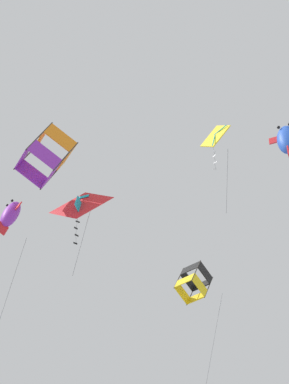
{
  "coord_description": "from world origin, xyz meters",
  "views": [
    {
      "loc": [
        24.78,
        -4.29,
        0.5
      ],
      "look_at": [
        2.06,
        -0.22,
        19.32
      ],
      "focal_mm": 61.51,
      "sensor_mm": 36.0,
      "label": 1
    }
  ],
  "objects_px": {
    "kite_fish_upper_right": "(287,140)",
    "kite_box_highest": "(194,283)",
    "kite_delta_mid_left": "(80,205)",
    "kite_diamond_near_left": "(215,137)",
    "kite_box_near_right": "(46,156)",
    "kite_fish_far_centre": "(10,215)"
  },
  "relations": [
    {
      "from": "kite_box_near_right",
      "to": "kite_fish_far_centre",
      "type": "height_order",
      "value": "kite_box_near_right"
    },
    {
      "from": "kite_box_near_right",
      "to": "kite_fish_far_centre",
      "type": "xyz_separation_m",
      "value": [
        -2.54,
        -1.27,
        -1.37
      ]
    },
    {
      "from": "kite_fish_far_centre",
      "to": "kite_fish_upper_right",
      "type": "distance_m",
      "value": 13.34
    },
    {
      "from": "kite_fish_far_centre",
      "to": "kite_delta_mid_left",
      "type": "bearing_deg",
      "value": -157.57
    },
    {
      "from": "kite_fish_far_centre",
      "to": "kite_box_highest",
      "type": "height_order",
      "value": "kite_box_highest"
    },
    {
      "from": "kite_fish_upper_right",
      "to": "kite_box_highest",
      "type": "bearing_deg",
      "value": -40.67
    },
    {
      "from": "kite_fish_upper_right",
      "to": "kite_diamond_near_left",
      "type": "bearing_deg",
      "value": 50.14
    },
    {
      "from": "kite_box_highest",
      "to": "kite_delta_mid_left",
      "type": "xyz_separation_m",
      "value": [
        8.85,
        -6.96,
        -2.37
      ]
    },
    {
      "from": "kite_fish_upper_right",
      "to": "kite_diamond_near_left",
      "type": "xyz_separation_m",
      "value": [
        1.2,
        -3.96,
        -1.61
      ]
    },
    {
      "from": "kite_box_near_right",
      "to": "kite_box_highest",
      "type": "height_order",
      "value": "kite_box_highest"
    },
    {
      "from": "kite_fish_upper_right",
      "to": "kite_box_highest",
      "type": "relative_size",
      "value": 0.68
    },
    {
      "from": "kite_box_near_right",
      "to": "kite_diamond_near_left",
      "type": "distance_m",
      "value": 7.36
    },
    {
      "from": "kite_box_near_right",
      "to": "kite_box_highest",
      "type": "xyz_separation_m",
      "value": [
        -9.08,
        8.56,
        0.16
      ]
    },
    {
      "from": "kite_delta_mid_left",
      "to": "kite_diamond_near_left",
      "type": "height_order",
      "value": "kite_diamond_near_left"
    },
    {
      "from": "kite_fish_far_centre",
      "to": "kite_box_highest",
      "type": "distance_m",
      "value": 11.91
    },
    {
      "from": "kite_diamond_near_left",
      "to": "kite_fish_upper_right",
      "type": "bearing_deg",
      "value": -124.41
    },
    {
      "from": "kite_fish_upper_right",
      "to": "kite_box_highest",
      "type": "height_order",
      "value": "kite_fish_upper_right"
    },
    {
      "from": "kite_fish_upper_right",
      "to": "kite_diamond_near_left",
      "type": "height_order",
      "value": "kite_fish_upper_right"
    },
    {
      "from": "kite_box_near_right",
      "to": "kite_delta_mid_left",
      "type": "height_order",
      "value": "kite_box_near_right"
    },
    {
      "from": "kite_box_highest",
      "to": "kite_diamond_near_left",
      "type": "relative_size",
      "value": 1.57
    },
    {
      "from": "kite_box_highest",
      "to": "kite_delta_mid_left",
      "type": "relative_size",
      "value": 3.45
    },
    {
      "from": "kite_box_near_right",
      "to": "kite_fish_upper_right",
      "type": "bearing_deg",
      "value": -108.29
    }
  ]
}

